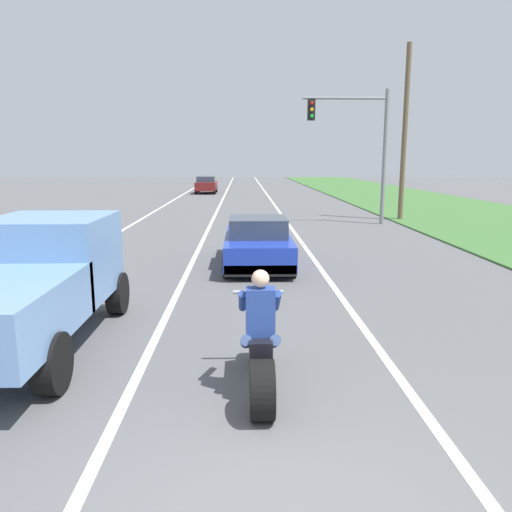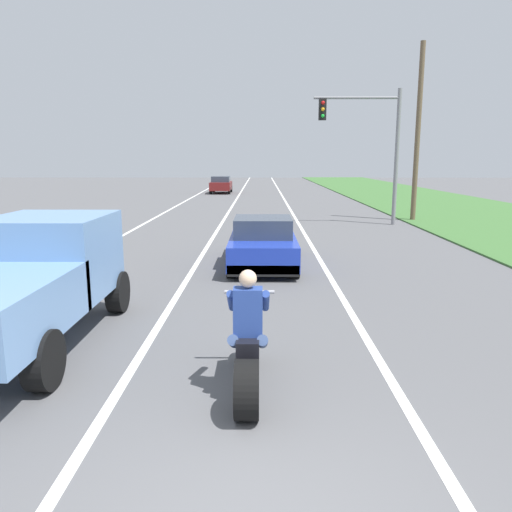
{
  "view_description": "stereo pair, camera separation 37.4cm",
  "coord_description": "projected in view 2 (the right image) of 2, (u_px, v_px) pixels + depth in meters",
  "views": [
    {
      "loc": [
        -0.34,
        -3.36,
        2.93
      ],
      "look_at": [
        -0.06,
        6.54,
        1.0
      ],
      "focal_mm": 34.74,
      "sensor_mm": 36.0,
      "label": 1
    },
    {
      "loc": [
        0.04,
        -3.37,
        2.93
      ],
      "look_at": [
        -0.06,
        6.54,
        1.0
      ],
      "focal_mm": 34.74,
      "sensor_mm": 36.0,
      "label": 2
    }
  ],
  "objects": [
    {
      "name": "motorcycle_with_rider",
      "position": [
        248.0,
        350.0,
        6.2
      ],
      "size": [
        0.7,
        2.21,
        1.62
      ],
      "color": "black",
      "rests_on": "ground"
    },
    {
      "name": "lane_stripe_right_solid",
      "position": [
        298.0,
        222.0,
        23.48
      ],
      "size": [
        0.14,
        120.0,
        0.01
      ],
      "primitive_type": "cube",
      "color": "white",
      "rests_on": "ground"
    },
    {
      "name": "lane_stripe_left_solid",
      "position": [
        147.0,
        222.0,
        23.55
      ],
      "size": [
        0.14,
        120.0,
        0.01
      ],
      "primitive_type": "cube",
      "color": "white",
      "rests_on": "ground"
    },
    {
      "name": "distant_car_far_ahead",
      "position": [
        221.0,
        184.0,
        43.9
      ],
      "size": [
        1.8,
        4.0,
        1.5
      ],
      "color": "maroon",
      "rests_on": "ground"
    },
    {
      "name": "utility_pole_roadside",
      "position": [
        418.0,
        134.0,
        23.41
      ],
      "size": [
        0.24,
        0.24,
        8.28
      ],
      "primitive_type": "cylinder",
      "color": "brown",
      "rests_on": "ground"
    },
    {
      "name": "sports_car_blue",
      "position": [
        263.0,
        243.0,
        13.9
      ],
      "size": [
        1.84,
        4.3,
        1.37
      ],
      "color": "#1E38B2",
      "rests_on": "ground"
    },
    {
      "name": "lane_stripe_centre_dashed",
      "position": [
        222.0,
        222.0,
        23.51
      ],
      "size": [
        0.14,
        120.0,
        0.01
      ],
      "primitive_type": "cube",
      "color": "white",
      "rests_on": "ground"
    },
    {
      "name": "grass_verge_right",
      "position": [
        512.0,
        222.0,
        23.38
      ],
      "size": [
        10.0,
        120.0,
        0.06
      ],
      "primitive_type": "cube",
      "color": "#3D6B33",
      "rests_on": "ground"
    },
    {
      "name": "traffic_light_mast_near",
      "position": [
        372.0,
        136.0,
        21.99
      ],
      "size": [
        3.86,
        0.34,
        6.0
      ],
      "color": "gray",
      "rests_on": "ground"
    },
    {
      "name": "pickup_truck_left_lane_light_blue",
      "position": [
        29.0,
        277.0,
        7.81
      ],
      "size": [
        2.02,
        4.8,
        1.98
      ],
      "color": "#6B93C6",
      "rests_on": "ground"
    }
  ]
}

